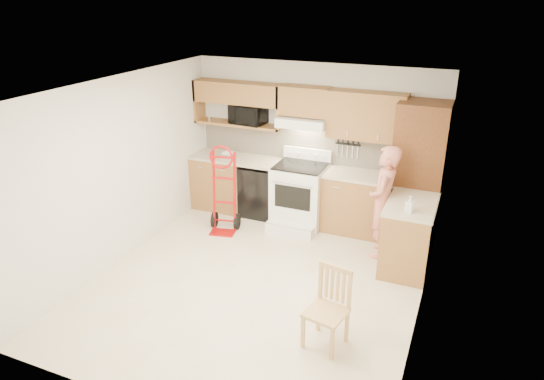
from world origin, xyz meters
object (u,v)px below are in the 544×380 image
Objects in this scene: range at (299,191)px; hand_truck at (223,194)px; person at (383,202)px; dining_chair at (326,310)px; microwave at (248,114)px.

hand_truck is at bearing -146.28° from range.
person is (1.39, -0.45, 0.22)m from range.
range is 1.34× the size of dining_chair.
microwave is at bearing 138.96° from dining_chair.
microwave is at bearing 163.74° from range.
dining_chair is at bearing -46.74° from microwave.
microwave is 0.35× the size of person.
person is at bearing 97.56° from dining_chair.
microwave is 1.39m from hand_truck.
microwave is 2.63m from person.
dining_chair is at bearing -64.44° from range.
range is at bearing 21.29° from hand_truck.
range is at bearing 126.82° from dining_chair.
person reaches higher than hand_truck.
dining_chair is (-0.14, -2.16, -0.37)m from person.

